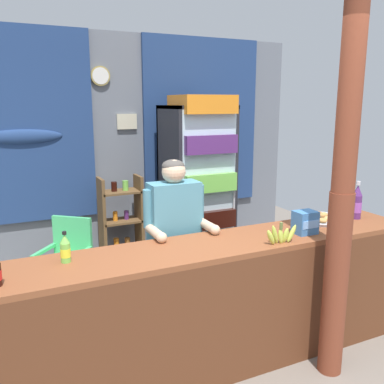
{
  "coord_description": "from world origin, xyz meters",
  "views": [
    {
      "loc": [
        -1.25,
        -2.11,
        1.96
      ],
      "look_at": [
        0.15,
        0.86,
        1.26
      ],
      "focal_mm": 39.03,
      "sensor_mm": 36.0,
      "label": 1
    }
  ],
  "objects_px": {
    "snack_box_biscuit": "(305,222)",
    "banana_bunch": "(281,235)",
    "bottle_shelf_rack": "(121,224)",
    "pastry_tray": "(318,218)",
    "soda_bottle_grape_soda": "(357,203)",
    "drink_fridge": "(198,177)",
    "soda_bottle_lime_soda": "(65,249)",
    "plastic_lawn_chair": "(67,256)",
    "timber_post": "(342,200)",
    "shopkeeper": "(175,229)",
    "stall_counter": "(209,300)"
  },
  "relations": [
    {
      "from": "snack_box_biscuit",
      "to": "banana_bunch",
      "type": "height_order",
      "value": "snack_box_biscuit"
    },
    {
      "from": "bottle_shelf_rack",
      "to": "pastry_tray",
      "type": "distance_m",
      "value": 2.28
    },
    {
      "from": "soda_bottle_grape_soda",
      "to": "snack_box_biscuit",
      "type": "xyz_separation_m",
      "value": [
        -0.69,
        -0.15,
        -0.05
      ]
    },
    {
      "from": "drink_fridge",
      "to": "soda_bottle_grape_soda",
      "type": "bearing_deg",
      "value": -67.47
    },
    {
      "from": "snack_box_biscuit",
      "to": "pastry_tray",
      "type": "xyz_separation_m",
      "value": [
        0.35,
        0.23,
        -0.07
      ]
    },
    {
      "from": "soda_bottle_lime_soda",
      "to": "snack_box_biscuit",
      "type": "height_order",
      "value": "soda_bottle_lime_soda"
    },
    {
      "from": "bottle_shelf_rack",
      "to": "plastic_lawn_chair",
      "type": "bearing_deg",
      "value": -143.12
    },
    {
      "from": "banana_bunch",
      "to": "soda_bottle_lime_soda",
      "type": "bearing_deg",
      "value": 169.01
    },
    {
      "from": "snack_box_biscuit",
      "to": "plastic_lawn_chair",
      "type": "bearing_deg",
      "value": 134.93
    },
    {
      "from": "timber_post",
      "to": "soda_bottle_lime_soda",
      "type": "bearing_deg",
      "value": 163.31
    },
    {
      "from": "drink_fridge",
      "to": "soda_bottle_lime_soda",
      "type": "bearing_deg",
      "value": -136.45
    },
    {
      "from": "bottle_shelf_rack",
      "to": "shopkeeper",
      "type": "bearing_deg",
      "value": -89.55
    },
    {
      "from": "soda_bottle_lime_soda",
      "to": "banana_bunch",
      "type": "distance_m",
      "value": 1.49
    },
    {
      "from": "timber_post",
      "to": "shopkeeper",
      "type": "relative_size",
      "value": 1.78
    },
    {
      "from": "stall_counter",
      "to": "soda_bottle_grape_soda",
      "type": "height_order",
      "value": "soda_bottle_grape_soda"
    },
    {
      "from": "banana_bunch",
      "to": "pastry_tray",
      "type": "bearing_deg",
      "value": 27.34
    },
    {
      "from": "stall_counter",
      "to": "timber_post",
      "type": "xyz_separation_m",
      "value": [
        0.85,
        -0.33,
        0.71
      ]
    },
    {
      "from": "banana_bunch",
      "to": "drink_fridge",
      "type": "bearing_deg",
      "value": 81.3
    },
    {
      "from": "plastic_lawn_chair",
      "to": "soda_bottle_grape_soda",
      "type": "bearing_deg",
      "value": -32.29
    },
    {
      "from": "bottle_shelf_rack",
      "to": "banana_bunch",
      "type": "height_order",
      "value": "bottle_shelf_rack"
    },
    {
      "from": "drink_fridge",
      "to": "pastry_tray",
      "type": "relative_size",
      "value": 4.78
    },
    {
      "from": "drink_fridge",
      "to": "soda_bottle_lime_soda",
      "type": "distance_m",
      "value": 2.43
    },
    {
      "from": "timber_post",
      "to": "plastic_lawn_chair",
      "type": "height_order",
      "value": "timber_post"
    },
    {
      "from": "bottle_shelf_rack",
      "to": "plastic_lawn_chair",
      "type": "height_order",
      "value": "bottle_shelf_rack"
    },
    {
      "from": "stall_counter",
      "to": "soda_bottle_grape_soda",
      "type": "distance_m",
      "value": 1.64
    },
    {
      "from": "soda_bottle_lime_soda",
      "to": "banana_bunch",
      "type": "height_order",
      "value": "soda_bottle_lime_soda"
    },
    {
      "from": "soda_bottle_grape_soda",
      "to": "snack_box_biscuit",
      "type": "height_order",
      "value": "soda_bottle_grape_soda"
    },
    {
      "from": "pastry_tray",
      "to": "drink_fridge",
      "type": "bearing_deg",
      "value": 102.64
    },
    {
      "from": "drink_fridge",
      "to": "stall_counter",
      "type": "bearing_deg",
      "value": -114.05
    },
    {
      "from": "shopkeeper",
      "to": "soda_bottle_grape_soda",
      "type": "height_order",
      "value": "shopkeeper"
    },
    {
      "from": "snack_box_biscuit",
      "to": "banana_bunch",
      "type": "bearing_deg",
      "value": -160.95
    },
    {
      "from": "stall_counter",
      "to": "pastry_tray",
      "type": "height_order",
      "value": "pastry_tray"
    },
    {
      "from": "plastic_lawn_chair",
      "to": "banana_bunch",
      "type": "distance_m",
      "value": 2.18
    },
    {
      "from": "stall_counter",
      "to": "bottle_shelf_rack",
      "type": "distance_m",
      "value": 2.14
    },
    {
      "from": "drink_fridge",
      "to": "shopkeeper",
      "type": "height_order",
      "value": "drink_fridge"
    },
    {
      "from": "drink_fridge",
      "to": "snack_box_biscuit",
      "type": "distance_m",
      "value": 1.85
    },
    {
      "from": "bottle_shelf_rack",
      "to": "banana_bunch",
      "type": "bearing_deg",
      "value": -75.66
    },
    {
      "from": "plastic_lawn_chair",
      "to": "snack_box_biscuit",
      "type": "height_order",
      "value": "snack_box_biscuit"
    },
    {
      "from": "plastic_lawn_chair",
      "to": "bottle_shelf_rack",
      "type": "bearing_deg",
      "value": 36.88
    },
    {
      "from": "shopkeeper",
      "to": "snack_box_biscuit",
      "type": "distance_m",
      "value": 1.03
    },
    {
      "from": "plastic_lawn_chair",
      "to": "shopkeeper",
      "type": "xyz_separation_m",
      "value": [
        0.71,
        -1.05,
        0.47
      ]
    },
    {
      "from": "stall_counter",
      "to": "soda_bottle_lime_soda",
      "type": "height_order",
      "value": "soda_bottle_lime_soda"
    },
    {
      "from": "shopkeeper",
      "to": "pastry_tray",
      "type": "height_order",
      "value": "shopkeeper"
    },
    {
      "from": "bottle_shelf_rack",
      "to": "soda_bottle_grape_soda",
      "type": "distance_m",
      "value": 2.57
    },
    {
      "from": "soda_bottle_lime_soda",
      "to": "bottle_shelf_rack",
      "type": "bearing_deg",
      "value": 65.17
    },
    {
      "from": "snack_box_biscuit",
      "to": "soda_bottle_lime_soda",
      "type": "bearing_deg",
      "value": 174.35
    },
    {
      "from": "plastic_lawn_chair",
      "to": "banana_bunch",
      "type": "xyz_separation_m",
      "value": [
        1.27,
        -1.69,
        0.54
      ]
    },
    {
      "from": "stall_counter",
      "to": "snack_box_biscuit",
      "type": "bearing_deg",
      "value": 2.02
    },
    {
      "from": "drink_fridge",
      "to": "snack_box_biscuit",
      "type": "relative_size",
      "value": 11.52
    },
    {
      "from": "soda_bottle_lime_soda",
      "to": "banana_bunch",
      "type": "xyz_separation_m",
      "value": [
        1.46,
        -0.28,
        -0.03
      ]
    }
  ]
}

